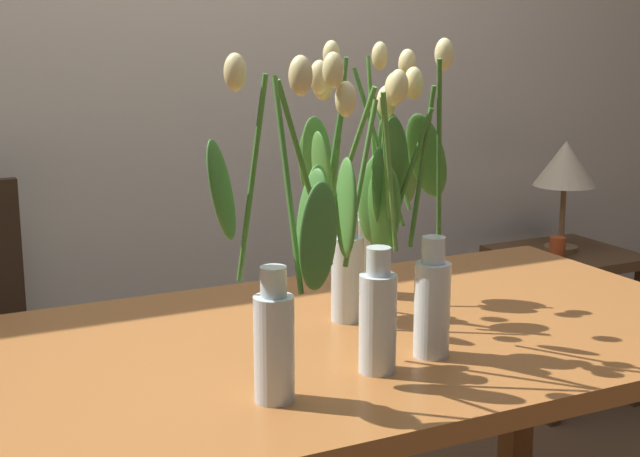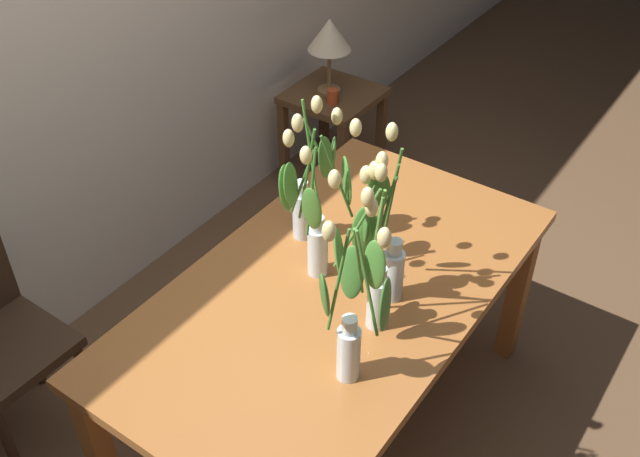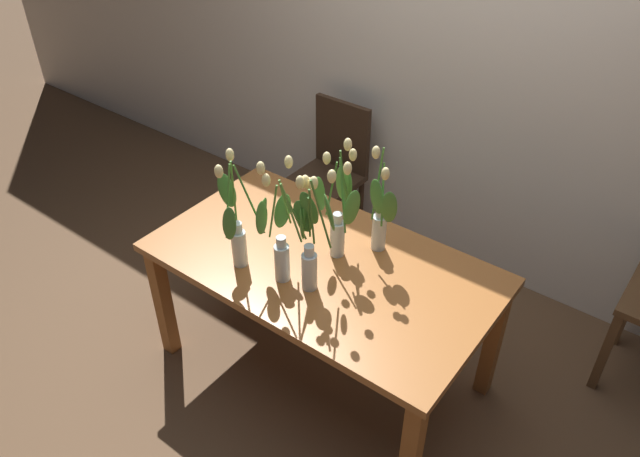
# 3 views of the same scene
# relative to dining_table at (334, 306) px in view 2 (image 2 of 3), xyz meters

# --- Properties ---
(ground_plane) EXTENTS (18.00, 18.00, 0.00)m
(ground_plane) POSITION_rel_dining_table_xyz_m (0.00, 0.00, -0.65)
(ground_plane) COLOR brown
(room_wall_rear) EXTENTS (9.00, 0.10, 2.70)m
(room_wall_rear) POSITION_rel_dining_table_xyz_m (0.00, 1.31, 0.70)
(room_wall_rear) COLOR silver
(room_wall_rear) RESTS_ON ground
(dining_table) EXTENTS (1.60, 0.90, 0.74)m
(dining_table) POSITION_rel_dining_table_xyz_m (0.00, 0.00, 0.00)
(dining_table) COLOR #A3602D
(dining_table) RESTS_ON ground
(tulip_vase_0) EXTENTS (0.15, 0.15, 0.58)m
(tulip_vase_0) POSITION_rel_dining_table_xyz_m (0.17, 0.21, 0.28)
(tulip_vase_0) COLOR silver
(tulip_vase_0) RESTS_ON dining_table
(tulip_vase_1) EXTENTS (0.21, 0.21, 0.55)m
(tulip_vase_1) POSITION_rel_dining_table_xyz_m (-0.07, -0.17, 0.31)
(tulip_vase_1) COLOR silver
(tulip_vase_1) RESTS_ON dining_table
(tulip_vase_2) EXTENTS (0.27, 0.20, 0.57)m
(tulip_vase_2) POSITION_rel_dining_table_xyz_m (-0.28, -0.24, 0.30)
(tulip_vase_2) COLOR silver
(tulip_vase_2) RESTS_ON dining_table
(tulip_vase_3) EXTENTS (0.22, 0.15, 0.59)m
(tulip_vase_3) POSITION_rel_dining_table_xyz_m (0.05, -0.15, 0.31)
(tulip_vase_3) COLOR silver
(tulip_vase_3) RESTS_ON dining_table
(tulip_vase_4) EXTENTS (0.23, 0.21, 0.58)m
(tulip_vase_4) POSITION_rel_dining_table_xyz_m (0.02, 0.10, 0.32)
(tulip_vase_4) COLOR silver
(tulip_vase_4) RESTS_ON dining_table
(side_table) EXTENTS (0.44, 0.44, 0.55)m
(side_table) POSITION_rel_dining_table_xyz_m (1.38, 0.94, -0.22)
(side_table) COLOR brown
(side_table) RESTS_ON ground
(table_lamp) EXTENTS (0.22, 0.22, 0.40)m
(table_lamp) POSITION_rel_dining_table_xyz_m (1.37, 0.96, 0.21)
(table_lamp) COLOR olive
(table_lamp) RESTS_ON side_table
(pillar_candle) EXTENTS (0.06, 0.06, 0.07)m
(pillar_candle) POSITION_rel_dining_table_xyz_m (1.28, 0.88, -0.06)
(pillar_candle) COLOR #CC4C23
(pillar_candle) RESTS_ON side_table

